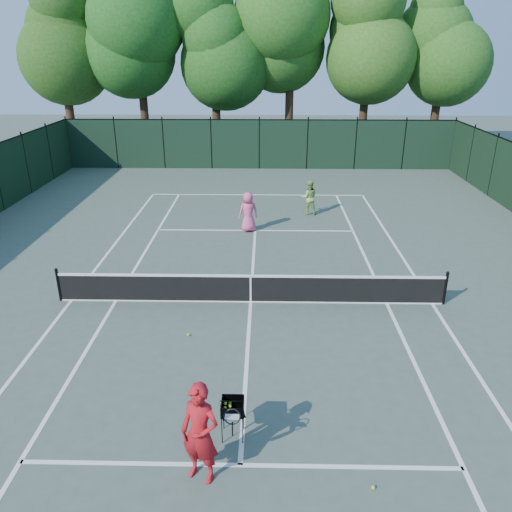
{
  "coord_description": "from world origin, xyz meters",
  "views": [
    {
      "loc": [
        0.44,
        -13.4,
        7.15
      ],
      "look_at": [
        0.14,
        1.0,
        1.1
      ],
      "focal_mm": 35.0,
      "sensor_mm": 36.0,
      "label": 1
    }
  ],
  "objects_px": {
    "coach": "(200,433)",
    "player_pink": "(248,212)",
    "loose_ball_near_cart": "(373,487)",
    "ball_hopper": "(233,407)",
    "loose_ball_midcourt": "(188,335)",
    "player_green": "(309,197)"
  },
  "relations": [
    {
      "from": "ball_hopper",
      "to": "loose_ball_near_cart",
      "type": "relative_size",
      "value": 12.41
    },
    {
      "from": "coach",
      "to": "loose_ball_midcourt",
      "type": "height_order",
      "value": "coach"
    },
    {
      "from": "player_pink",
      "to": "ball_hopper",
      "type": "relative_size",
      "value": 1.98
    },
    {
      "from": "coach",
      "to": "ball_hopper",
      "type": "distance_m",
      "value": 1.17
    },
    {
      "from": "player_green",
      "to": "ball_hopper",
      "type": "distance_m",
      "value": 14.56
    },
    {
      "from": "coach",
      "to": "ball_hopper",
      "type": "xyz_separation_m",
      "value": [
        0.49,
        1.03,
        -0.27
      ]
    },
    {
      "from": "loose_ball_midcourt",
      "to": "ball_hopper",
      "type": "bearing_deg",
      "value": -68.74
    },
    {
      "from": "coach",
      "to": "loose_ball_near_cart",
      "type": "distance_m",
      "value": 3.18
    },
    {
      "from": "player_green",
      "to": "ball_hopper",
      "type": "height_order",
      "value": "player_green"
    },
    {
      "from": "player_green",
      "to": "loose_ball_near_cart",
      "type": "height_order",
      "value": "player_green"
    },
    {
      "from": "player_pink",
      "to": "coach",
      "type": "bearing_deg",
      "value": 69.61
    },
    {
      "from": "loose_ball_near_cart",
      "to": "coach",
      "type": "bearing_deg",
      "value": 175.78
    },
    {
      "from": "coach",
      "to": "player_pink",
      "type": "bearing_deg",
      "value": 109.95
    },
    {
      "from": "player_pink",
      "to": "loose_ball_midcourt",
      "type": "distance_m",
      "value": 8.44
    },
    {
      "from": "loose_ball_near_cart",
      "to": "ball_hopper",
      "type": "bearing_deg",
      "value": 153.73
    },
    {
      "from": "player_pink",
      "to": "player_green",
      "type": "height_order",
      "value": "player_pink"
    },
    {
      "from": "player_green",
      "to": "ball_hopper",
      "type": "bearing_deg",
      "value": 77.11
    },
    {
      "from": "ball_hopper",
      "to": "loose_ball_near_cart",
      "type": "bearing_deg",
      "value": -38.01
    },
    {
      "from": "loose_ball_midcourt",
      "to": "player_green",
      "type": "bearing_deg",
      "value": 69.31
    },
    {
      "from": "loose_ball_near_cart",
      "to": "loose_ball_midcourt",
      "type": "height_order",
      "value": "same"
    },
    {
      "from": "player_pink",
      "to": "loose_ball_near_cart",
      "type": "relative_size",
      "value": 24.62
    },
    {
      "from": "coach",
      "to": "ball_hopper",
      "type": "relative_size",
      "value": 2.33
    }
  ]
}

